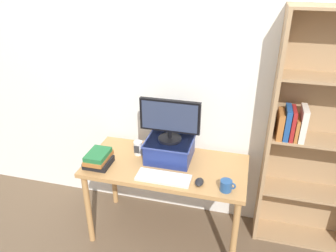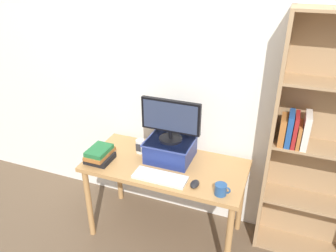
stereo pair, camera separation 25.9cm
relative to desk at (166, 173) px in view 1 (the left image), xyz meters
The scene contains 11 objects.
ground_plane 0.65m from the desk, ahead, with size 12.00×12.00×0.00m, color brown.
back_wall 0.77m from the desk, 90.00° to the left, with size 7.00×0.08×2.60m.
desk is the anchor object (origin of this frame).
bookshelf_unit 1.24m from the desk, 13.03° to the left, with size 0.80×0.28×1.99m.
riser_box 0.21m from the desk, 85.88° to the left, with size 0.39×0.36×0.18m.
computer_monitor 0.47m from the desk, 85.82° to the left, with size 0.50×0.19×0.36m.
keyboard 0.23m from the desk, 80.34° to the right, with size 0.42×0.16×0.02m.
computer_mouse 0.38m from the desk, 32.12° to the right, with size 0.06×0.10×0.04m.
book_stack 0.57m from the desk, 164.37° to the right, with size 0.20×0.26×0.12m.
coffee_mug 0.58m from the desk, 23.39° to the right, with size 0.12×0.09×0.08m.
desk_speaker 0.33m from the desk, 161.18° to the left, with size 0.07×0.08×0.12m.
Camera 1 is at (0.59, -2.20, 2.25)m, focal length 35.00 mm.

